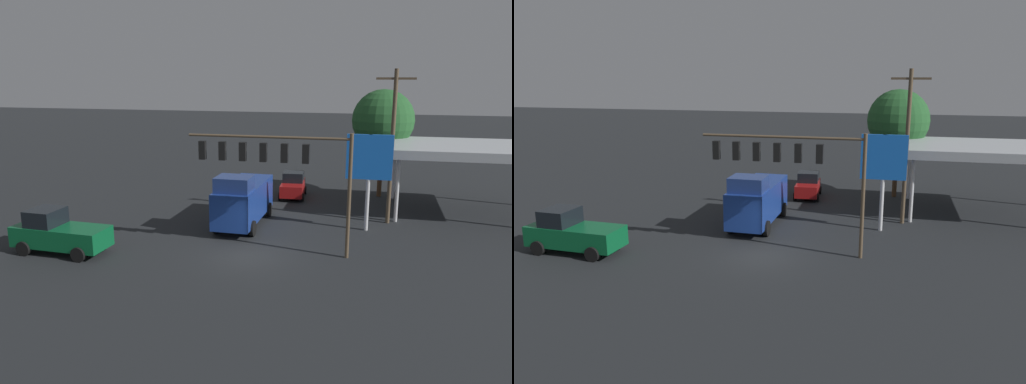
{
  "view_description": "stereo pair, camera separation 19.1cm",
  "coord_description": "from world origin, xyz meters",
  "views": [
    {
      "loc": [
        -6.28,
        24.42,
        9.54
      ],
      "look_at": [
        0.0,
        -2.0,
        3.06
      ],
      "focal_mm": 35.0,
      "sensor_mm": 36.0,
      "label": 1
    },
    {
      "loc": [
        -6.47,
        24.37,
        9.54
      ],
      "look_at": [
        0.0,
        -2.0,
        3.06
      ],
      "focal_mm": 35.0,
      "sensor_mm": 36.0,
      "label": 2
    }
  ],
  "objects": [
    {
      "name": "delivery_truck",
      "position": [
        1.64,
        -5.34,
        1.69
      ],
      "size": [
        2.64,
        6.83,
        3.58
      ],
      "rotation": [
        0.0,
        0.0,
        1.56
      ],
      "color": "navy",
      "rests_on": "ground"
    },
    {
      "name": "utility_pole",
      "position": [
        -7.41,
        -8.0,
        5.2
      ],
      "size": [
        2.4,
        0.26,
        9.83
      ],
      "color": "brown",
      "rests_on": "ground"
    },
    {
      "name": "street_tree",
      "position": [
        -6.88,
        -15.38,
        6.0
      ],
      "size": [
        4.74,
        4.74,
        8.39
      ],
      "color": "#4C331E",
      "rests_on": "ground"
    },
    {
      "name": "gas_station_canopy",
      "position": [
        -12.43,
        -11.68,
        4.47
      ],
      "size": [
        10.2,
        7.69,
        4.82
      ],
      "color": "#B2B7BC",
      "rests_on": "ground"
    },
    {
      "name": "pickup_parked",
      "position": [
        10.11,
        1.81,
        1.11
      ],
      "size": [
        5.28,
        2.44,
        2.4
      ],
      "rotation": [
        0.0,
        0.0,
        -0.04
      ],
      "color": "#0C592D",
      "rests_on": "ground"
    },
    {
      "name": "price_sign",
      "position": [
        -6.07,
        -6.1,
        4.36
      ],
      "size": [
        2.76,
        0.27,
        5.98
      ],
      "color": "silver",
      "rests_on": "ground"
    },
    {
      "name": "ground_plane",
      "position": [
        0.0,
        0.0,
        0.0
      ],
      "size": [
        200.0,
        200.0,
        0.0
      ],
      "primitive_type": "plane",
      "color": "black"
    },
    {
      "name": "traffic_signal_assembly",
      "position": [
        -1.28,
        -1.0,
        5.13
      ],
      "size": [
        8.76,
        0.43,
        6.6
      ],
      "color": "brown",
      "rests_on": "ground"
    },
    {
      "name": "hatchback_crossing",
      "position": [
        -0.25,
        -13.58,
        0.95
      ],
      "size": [
        2.16,
        3.91,
        1.97
      ],
      "rotation": [
        0.0,
        0.0,
        1.64
      ],
      "color": "maroon",
      "rests_on": "ground"
    }
  ]
}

